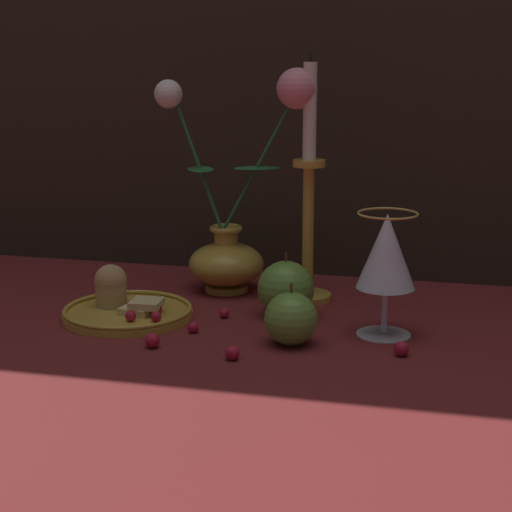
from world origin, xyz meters
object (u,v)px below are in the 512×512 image
at_px(wine_glass, 386,256).
at_px(candlestick, 308,207).
at_px(apple_near_glass, 291,319).
at_px(vase, 233,226).
at_px(apple_beside_vase, 289,289).
at_px(plate_with_pastries, 125,306).

xyz_separation_m(wine_glass, candlestick, (-0.13, 0.14, 0.03)).
bearing_deg(apple_near_glass, candlestick, 94.70).
bearing_deg(candlestick, vase, 172.52).
distance_m(vase, wine_glass, 0.29).
relative_size(vase, apple_beside_vase, 3.72).
bearing_deg(apple_beside_vase, vase, 136.10).
distance_m(vase, candlestick, 0.13).
height_order(vase, candlestick, candlestick).
bearing_deg(plate_with_pastries, apple_beside_vase, 13.96).
bearing_deg(apple_beside_vase, wine_glass, -19.46).
bearing_deg(apple_beside_vase, apple_near_glass, -76.89).
xyz_separation_m(vase, apple_beside_vase, (0.11, -0.11, -0.06)).
distance_m(plate_with_pastries, candlestick, 0.30).
xyz_separation_m(vase, apple_near_glass, (0.14, -0.22, -0.07)).
xyz_separation_m(plate_with_pastries, candlestick, (0.24, 0.15, 0.13)).
height_order(vase, wine_glass, vase).
xyz_separation_m(candlestick, apple_near_glass, (0.02, -0.20, -0.11)).
bearing_deg(apple_near_glass, vase, 121.75).
bearing_deg(apple_near_glass, plate_with_pastries, 166.85).
distance_m(candlestick, apple_beside_vase, 0.14).
bearing_deg(plate_with_pastries, wine_glass, 1.09).
relative_size(plate_with_pastries, apple_beside_vase, 1.98).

